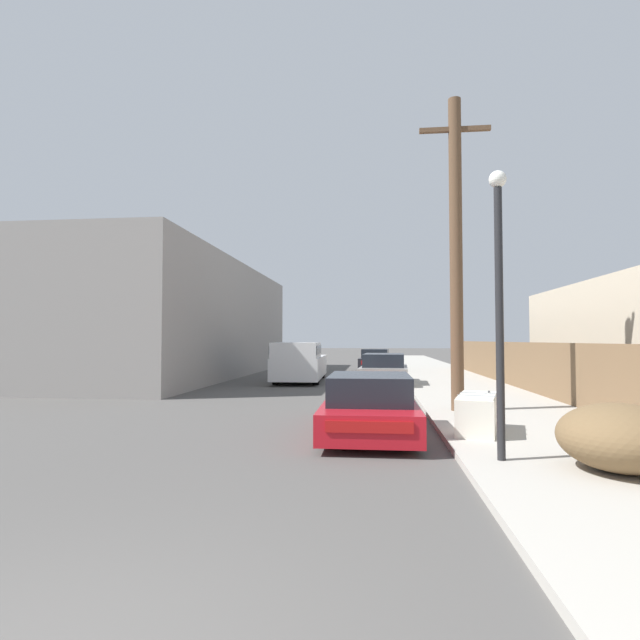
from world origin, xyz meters
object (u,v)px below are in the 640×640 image
at_px(parked_sports_car_red, 370,406).
at_px(car_parked_mid, 384,371).
at_px(utility_pole, 456,249).
at_px(discarded_fridge, 477,413).
at_px(car_parked_far, 376,361).
at_px(pickup_truck, 299,362).
at_px(brush_pile, 621,437).
at_px(street_lamp, 499,289).

height_order(parked_sports_car_red, car_parked_mid, car_parked_mid).
relative_size(parked_sports_car_red, utility_pole, 0.57).
height_order(discarded_fridge, car_parked_far, car_parked_far).
distance_m(discarded_fridge, parked_sports_car_red, 2.09).
bearing_deg(pickup_truck, parked_sports_car_red, 103.15).
bearing_deg(brush_pile, pickup_truck, 114.09).
bearing_deg(car_parked_far, utility_pole, -79.49).
relative_size(discarded_fridge, utility_pole, 0.22).
xyz_separation_m(parked_sports_car_red, utility_pole, (2.18, 2.72, 3.66)).
bearing_deg(parked_sports_car_red, car_parked_far, 89.31).
xyz_separation_m(utility_pole, street_lamp, (-0.21, -5.24, -1.56)).
bearing_deg(car_parked_far, street_lamp, -81.52).
xyz_separation_m(car_parked_mid, utility_pole, (1.70, -7.84, 3.59)).
height_order(car_parked_mid, car_parked_far, car_parked_far).
distance_m(parked_sports_car_red, car_parked_mid, 10.56).
distance_m(parked_sports_car_red, brush_pile, 4.56).
distance_m(street_lamp, brush_pile, 2.59).
bearing_deg(discarded_fridge, pickup_truck, 128.84).
xyz_separation_m(street_lamp, brush_pile, (1.46, -0.47, -2.08)).
relative_size(pickup_truck, brush_pile, 3.44).
bearing_deg(utility_pole, street_lamp, -92.28).
distance_m(car_parked_mid, utility_pole, 8.79).
distance_m(pickup_truck, street_lamp, 15.56).
height_order(parked_sports_car_red, street_lamp, street_lamp).
bearing_deg(street_lamp, brush_pile, -17.99).
bearing_deg(utility_pole, parked_sports_car_red, -128.72).
xyz_separation_m(car_parked_mid, street_lamp, (1.49, -13.08, 2.04)).
bearing_deg(parked_sports_car_red, street_lamp, -52.35).
height_order(car_parked_mid, street_lamp, street_lamp).
xyz_separation_m(car_parked_far, utility_pole, (2.04, -17.60, 3.59)).
bearing_deg(brush_pile, car_parked_far, 98.05).
distance_m(discarded_fridge, pickup_truck, 13.41).
xyz_separation_m(car_parked_mid, car_parked_far, (-0.34, 9.77, 0.00)).
distance_m(pickup_truck, brush_pile, 16.45).
bearing_deg(parked_sports_car_red, utility_pole, 50.96).
relative_size(parked_sports_car_red, car_parked_mid, 1.03).
height_order(parked_sports_car_red, brush_pile, parked_sports_car_red).
relative_size(car_parked_far, street_lamp, 0.97).
bearing_deg(pickup_truck, brush_pile, 111.97).
bearing_deg(utility_pole, discarded_fridge, -92.00).
relative_size(utility_pole, street_lamp, 1.84).
distance_m(parked_sports_car_red, street_lamp, 3.83).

